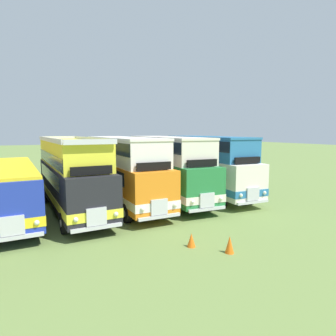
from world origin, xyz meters
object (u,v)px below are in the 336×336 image
at_px(bus_third_in_row, 10,187).
at_px(cone_mid_row, 191,240).
at_px(bus_fifth_in_row, 124,168).
at_px(bus_seventh_in_row, 208,163).
at_px(bus_sixth_in_row, 168,165).
at_px(cone_near_end, 230,245).
at_px(bus_fourth_in_row, 72,173).

relative_size(bus_third_in_row, cone_mid_row, 19.26).
distance_m(bus_fifth_in_row, bus_seventh_in_row, 6.64).
bearing_deg(bus_third_in_row, bus_sixth_in_row, 0.74).
xyz_separation_m(bus_sixth_in_row, cone_near_end, (-1.90, -9.67, -2.12)).
relative_size(bus_third_in_row, cone_near_end, 16.22).
bearing_deg(bus_seventh_in_row, bus_third_in_row, 179.73).
bearing_deg(cone_mid_row, bus_fourth_in_row, 114.96).
relative_size(bus_sixth_in_row, cone_near_end, 15.37).
height_order(bus_fifth_in_row, bus_sixth_in_row, same).
relative_size(bus_fifth_in_row, cone_near_end, 15.17).
distance_m(bus_third_in_row, cone_mid_row, 10.96).
bearing_deg(bus_fifth_in_row, bus_seventh_in_row, 0.57).
bearing_deg(bus_sixth_in_row, bus_fifth_in_row, -175.55).
xyz_separation_m(bus_seventh_in_row, cone_near_end, (-5.22, -9.48, -2.12)).
xyz_separation_m(bus_fourth_in_row, bus_seventh_in_row, (9.96, 0.34, 0.11)).
bearing_deg(bus_sixth_in_row, bus_third_in_row, -179.26).
xyz_separation_m(bus_third_in_row, bus_sixth_in_row, (9.96, 0.13, 0.71)).
height_order(bus_fifth_in_row, cone_near_end, bus_fifth_in_row).
height_order(bus_fourth_in_row, bus_seventh_in_row, bus_fourth_in_row).
distance_m(bus_seventh_in_row, cone_near_end, 11.02).
distance_m(bus_fourth_in_row, cone_near_end, 10.49).
xyz_separation_m(bus_seventh_in_row, cone_mid_row, (-6.28, -8.25, -2.17)).
xyz_separation_m(bus_third_in_row, bus_fifth_in_row, (6.63, -0.13, 0.71)).
bearing_deg(bus_fifth_in_row, bus_third_in_row, 178.89).
xyz_separation_m(bus_fifth_in_row, bus_seventh_in_row, (6.64, 0.07, -0.00)).
bearing_deg(bus_fourth_in_row, bus_third_in_row, 173.07).
distance_m(bus_fourth_in_row, bus_sixth_in_row, 6.67).
bearing_deg(cone_mid_row, bus_seventh_in_row, 52.74).
xyz_separation_m(bus_fourth_in_row, cone_mid_row, (3.68, -7.91, -2.06)).
bearing_deg(cone_near_end, cone_mid_row, 130.87).
height_order(bus_fourth_in_row, cone_near_end, bus_fourth_in_row).
bearing_deg(bus_seventh_in_row, cone_mid_row, -127.26).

